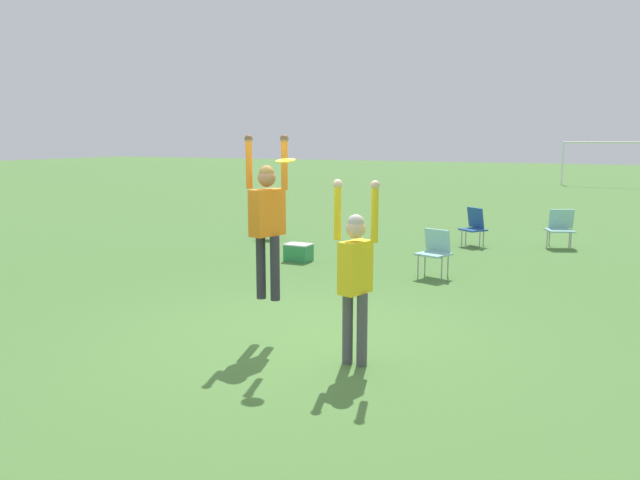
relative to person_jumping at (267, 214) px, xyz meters
The scene contains 10 objects.
ground_plane 1.63m from the person_jumping, 32.09° to the left, with size 120.00×120.00×0.00m, color #4C7A38.
person_jumping is the anchor object (origin of this frame).
person_defending 1.48m from the person_jumping, 15.53° to the right, with size 0.54×0.43×2.08m.
frisbee 0.84m from the person_jumping, 33.34° to the right, with size 0.23×0.23×0.05m.
camping_chair_1 8.24m from the person_jumping, 84.27° to the left, with size 0.68×0.76×0.90m.
camping_chair_2 8.06m from the person_jumping, 120.44° to the left, with size 0.63×0.70×0.89m.
camping_chair_4 9.19m from the person_jumping, 72.98° to the left, with size 0.73×0.79×0.89m.
camping_chair_5 4.65m from the person_jumping, 78.41° to the left, with size 0.64×0.69×0.87m.
cooler_box 5.26m from the person_jumping, 113.69° to the left, with size 0.53×0.39×0.36m.
soccer_goal 30.22m from the person_jumping, 81.75° to the left, with size 7.10×0.10×2.35m.
Camera 1 is at (3.62, -6.76, 2.52)m, focal length 35.00 mm.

